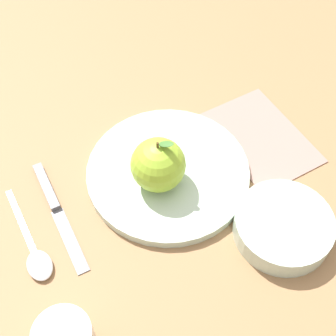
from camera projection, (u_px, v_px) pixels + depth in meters
name	position (u px, v px, depth m)	size (l,w,h in m)	color
ground_plane	(159.00, 186.00, 0.74)	(2.40, 2.40, 0.00)	olive
dinner_plate	(168.00, 172.00, 0.74)	(0.25, 0.25, 0.02)	#B2C6B2
apple	(159.00, 162.00, 0.69)	(0.08, 0.08, 0.09)	#8CB22D
side_bowl	(284.00, 225.00, 0.67)	(0.14, 0.14, 0.04)	#B2C6B2
knife	(55.00, 205.00, 0.71)	(0.11, 0.18, 0.01)	#59595E
spoon	(35.00, 255.00, 0.66)	(0.10, 0.15, 0.01)	silver
linen_napkin	(261.00, 137.00, 0.79)	(0.13, 0.19, 0.00)	gray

